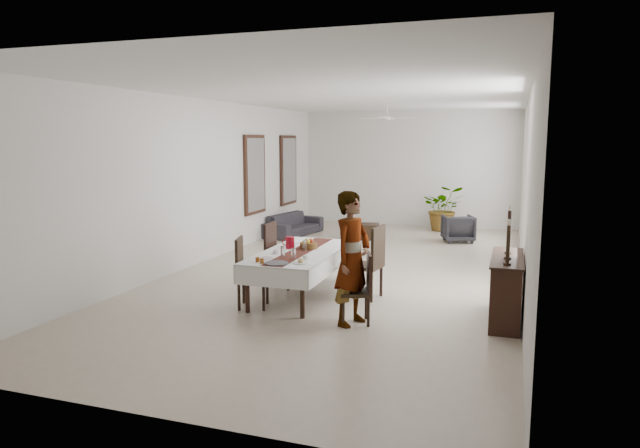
% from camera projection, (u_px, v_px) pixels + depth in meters
% --- Properties ---
extents(floor, '(6.00, 12.00, 0.00)m').
position_uv_depth(floor, '(350.00, 271.00, 10.59)').
color(floor, '#BCAD95').
rests_on(floor, ground).
extents(ceiling, '(6.00, 12.00, 0.02)m').
position_uv_depth(ceiling, '(351.00, 95.00, 10.12)').
color(ceiling, white).
rests_on(ceiling, wall_back).
extents(wall_back, '(6.00, 0.02, 3.20)m').
position_uv_depth(wall_back, '(409.00, 169.00, 15.97)').
color(wall_back, silver).
rests_on(wall_back, floor).
extents(wall_front, '(6.00, 0.02, 3.20)m').
position_uv_depth(wall_front, '(154.00, 238.00, 4.74)').
color(wall_front, silver).
rests_on(wall_front, floor).
extents(wall_left, '(0.02, 12.00, 3.20)m').
position_uv_depth(wall_left, '(205.00, 181.00, 11.31)').
color(wall_left, silver).
rests_on(wall_left, floor).
extents(wall_right, '(0.02, 12.00, 3.20)m').
position_uv_depth(wall_right, '(526.00, 189.00, 9.40)').
color(wall_right, silver).
rests_on(wall_right, floor).
extents(dining_table_top, '(0.96, 2.25, 0.05)m').
position_uv_depth(dining_table_top, '(301.00, 253.00, 8.81)').
color(dining_table_top, black).
rests_on(dining_table_top, table_leg_fl).
extents(table_leg_fl, '(0.07, 0.07, 0.65)m').
position_uv_depth(table_leg_fl, '(247.00, 290.00, 7.99)').
color(table_leg_fl, black).
rests_on(table_leg_fl, floor).
extents(table_leg_fr, '(0.07, 0.07, 0.65)m').
position_uv_depth(table_leg_fr, '(302.00, 295.00, 7.73)').
color(table_leg_fr, black).
rests_on(table_leg_fr, floor).
extents(table_leg_bl, '(0.07, 0.07, 0.65)m').
position_uv_depth(table_leg_bl, '(300.00, 260.00, 9.99)').
color(table_leg_bl, black).
rests_on(table_leg_bl, floor).
extents(table_leg_br, '(0.07, 0.07, 0.65)m').
position_uv_depth(table_leg_br, '(345.00, 263.00, 9.73)').
color(table_leg_br, black).
rests_on(table_leg_br, floor).
extents(tablecloth_top, '(1.13, 2.42, 0.01)m').
position_uv_depth(tablecloth_top, '(301.00, 251.00, 8.81)').
color(tablecloth_top, silver).
rests_on(tablecloth_top, dining_table_top).
extents(tablecloth_drape_left, '(0.04, 2.41, 0.28)m').
position_uv_depth(tablecloth_drape_left, '(268.00, 258.00, 8.99)').
color(tablecloth_drape_left, silver).
rests_on(tablecloth_drape_left, dining_table_top).
extents(tablecloth_drape_right, '(0.04, 2.41, 0.28)m').
position_uv_depth(tablecloth_drape_right, '(335.00, 262.00, 8.66)').
color(tablecloth_drape_right, white).
rests_on(tablecloth_drape_right, dining_table_top).
extents(tablecloth_drape_near, '(1.10, 0.02, 0.28)m').
position_uv_depth(tablecloth_drape_near, '(270.00, 277.00, 7.70)').
color(tablecloth_drape_near, white).
rests_on(tablecloth_drape_near, dining_table_top).
extents(tablecloth_drape_far, '(1.10, 0.02, 0.28)m').
position_uv_depth(tablecloth_drape_far, '(324.00, 246.00, 9.95)').
color(tablecloth_drape_far, white).
rests_on(tablecloth_drape_far, dining_table_top).
extents(table_runner, '(0.35, 2.34, 0.00)m').
position_uv_depth(table_runner, '(301.00, 251.00, 8.80)').
color(table_runner, '#5B241A').
rests_on(table_runner, tablecloth_top).
extents(red_pitcher, '(0.14, 0.14, 0.19)m').
position_uv_depth(red_pitcher, '(290.00, 243.00, 8.99)').
color(red_pitcher, maroon).
rests_on(red_pitcher, tablecloth_top).
extents(pitcher_handle, '(0.11, 0.02, 0.11)m').
position_uv_depth(pitcher_handle, '(285.00, 242.00, 9.02)').
color(pitcher_handle, maroon).
rests_on(pitcher_handle, red_pitcher).
extents(wine_glass_near, '(0.07, 0.07, 0.16)m').
position_uv_depth(wine_glass_near, '(294.00, 254.00, 8.19)').
color(wine_glass_near, white).
rests_on(wine_glass_near, tablecloth_top).
extents(wine_glass_mid, '(0.07, 0.07, 0.16)m').
position_uv_depth(wine_glass_mid, '(283.00, 252.00, 8.34)').
color(wine_glass_mid, white).
rests_on(wine_glass_mid, tablecloth_top).
extents(wine_glass_far, '(0.07, 0.07, 0.16)m').
position_uv_depth(wine_glass_far, '(305.00, 246.00, 8.82)').
color(wine_glass_far, white).
rests_on(wine_glass_far, tablecloth_top).
extents(teacup_right, '(0.08, 0.08, 0.06)m').
position_uv_depth(teacup_right, '(306.00, 257.00, 8.19)').
color(teacup_right, silver).
rests_on(teacup_right, saucer_right).
extents(saucer_right, '(0.14, 0.14, 0.01)m').
position_uv_depth(saucer_right, '(306.00, 259.00, 8.19)').
color(saucer_right, white).
rests_on(saucer_right, tablecloth_top).
extents(teacup_left, '(0.08, 0.08, 0.06)m').
position_uv_depth(teacup_left, '(276.00, 252.00, 8.58)').
color(teacup_left, silver).
rests_on(teacup_left, saucer_left).
extents(saucer_left, '(0.14, 0.14, 0.01)m').
position_uv_depth(saucer_left, '(276.00, 253.00, 8.58)').
color(saucer_left, silver).
rests_on(saucer_left, tablecloth_top).
extents(plate_near_right, '(0.22, 0.22, 0.01)m').
position_uv_depth(plate_near_right, '(301.00, 263.00, 7.92)').
color(plate_near_right, silver).
rests_on(plate_near_right, tablecloth_top).
extents(bread_near_right, '(0.08, 0.08, 0.08)m').
position_uv_depth(bread_near_right, '(301.00, 261.00, 7.92)').
color(bread_near_right, tan).
rests_on(bread_near_right, plate_near_right).
extents(plate_near_left, '(0.22, 0.22, 0.01)m').
position_uv_depth(plate_near_left, '(266.00, 258.00, 8.23)').
color(plate_near_left, silver).
rests_on(plate_near_left, tablecloth_top).
extents(plate_far_left, '(0.22, 0.22, 0.01)m').
position_uv_depth(plate_far_left, '(295.00, 244.00, 9.38)').
color(plate_far_left, white).
rests_on(plate_far_left, tablecloth_top).
extents(serving_tray, '(0.34, 0.34, 0.02)m').
position_uv_depth(serving_tray, '(276.00, 263.00, 7.88)').
color(serving_tray, '#444449').
rests_on(serving_tray, tablecloth_top).
extents(jam_jar_a, '(0.06, 0.06, 0.07)m').
position_uv_depth(jam_jar_a, '(262.00, 261.00, 7.92)').
color(jam_jar_a, '#8C4814').
rests_on(jam_jar_a, tablecloth_top).
extents(jam_jar_b, '(0.06, 0.06, 0.07)m').
position_uv_depth(jam_jar_b, '(258.00, 260.00, 8.00)').
color(jam_jar_b, brown).
rests_on(jam_jar_b, tablecloth_top).
extents(fruit_basket, '(0.28, 0.28, 0.09)m').
position_uv_depth(fruit_basket, '(309.00, 245.00, 9.00)').
color(fruit_basket, brown).
rests_on(fruit_basket, tablecloth_top).
extents(fruit_red, '(0.08, 0.08, 0.08)m').
position_uv_depth(fruit_red, '(311.00, 241.00, 9.00)').
color(fruit_red, '#97280F').
rests_on(fruit_red, fruit_basket).
extents(fruit_green, '(0.07, 0.07, 0.07)m').
position_uv_depth(fruit_green, '(307.00, 241.00, 9.03)').
color(fruit_green, '#487122').
rests_on(fruit_green, fruit_basket).
extents(fruit_yellow, '(0.08, 0.08, 0.08)m').
position_uv_depth(fruit_yellow, '(308.00, 242.00, 8.95)').
color(fruit_yellow, gold).
rests_on(fruit_yellow, fruit_basket).
extents(chair_right_near_seat, '(0.51, 0.51, 0.05)m').
position_uv_depth(chair_right_near_seat, '(355.00, 292.00, 7.52)').
color(chair_right_near_seat, black).
rests_on(chair_right_near_seat, chair_right_near_leg_fl).
extents(chair_right_near_leg_fl, '(0.05, 0.05, 0.39)m').
position_uv_depth(chair_right_near_leg_fl, '(368.00, 312.00, 7.39)').
color(chair_right_near_leg_fl, black).
rests_on(chair_right_near_leg_fl, floor).
extents(chair_right_near_leg_fr, '(0.05, 0.05, 0.39)m').
position_uv_depth(chair_right_near_leg_fr, '(366.00, 305.00, 7.71)').
color(chair_right_near_leg_fr, black).
rests_on(chair_right_near_leg_fr, floor).
extents(chair_right_near_leg_bl, '(0.05, 0.05, 0.39)m').
position_uv_depth(chair_right_near_leg_bl, '(343.00, 312.00, 7.39)').
color(chair_right_near_leg_bl, black).
rests_on(chair_right_near_leg_bl, floor).
extents(chair_right_near_leg_br, '(0.05, 0.05, 0.39)m').
position_uv_depth(chair_right_near_leg_br, '(342.00, 305.00, 7.71)').
color(chair_right_near_leg_br, black).
rests_on(chair_right_near_leg_br, floor).
extents(chair_right_near_back, '(0.17, 0.39, 0.51)m').
position_uv_depth(chair_right_near_back, '(369.00, 272.00, 7.48)').
color(chair_right_near_back, black).
rests_on(chair_right_near_back, chair_right_near_seat).
extents(chair_right_far_seat, '(0.54, 0.54, 0.05)m').
position_uv_depth(chair_right_far_seat, '(365.00, 266.00, 8.73)').
color(chair_right_far_seat, black).
rests_on(chair_right_far_seat, chair_right_far_leg_fl).
extents(chair_right_far_leg_fl, '(0.05, 0.05, 0.47)m').
position_uv_depth(chair_right_far_leg_fl, '(371.00, 287.00, 8.51)').
color(chair_right_far_leg_fl, black).
rests_on(chair_right_far_leg_fl, floor).
extents(chair_right_far_leg_fr, '(0.05, 0.05, 0.47)m').
position_uv_depth(chair_right_far_leg_fr, '(381.00, 281.00, 8.85)').
color(chair_right_far_leg_fr, black).
rests_on(chair_right_far_leg_fr, floor).
extents(chair_right_far_leg_bl, '(0.05, 0.05, 0.47)m').
position_uv_depth(chair_right_far_leg_bl, '(348.00, 284.00, 8.69)').
color(chair_right_far_leg_bl, black).
rests_on(chair_right_far_leg_bl, floor).
extents(chair_right_far_leg_br, '(0.05, 0.05, 0.47)m').
position_uv_depth(chair_right_far_leg_br, '(358.00, 278.00, 9.03)').
color(chair_right_far_leg_br, black).
rests_on(chair_right_far_leg_br, floor).
extents(chair_right_far_back, '(0.12, 0.48, 0.61)m').
position_uv_depth(chair_right_far_back, '(378.00, 246.00, 8.58)').
color(chair_right_far_back, black).
rests_on(chair_right_far_back, chair_right_far_seat).
extents(chair_left_near_seat, '(0.53, 0.53, 0.05)m').
position_uv_depth(chair_left_near_seat, '(253.00, 277.00, 8.24)').
color(chair_left_near_seat, black).
rests_on(chair_left_near_seat, chair_left_near_leg_fl).
extents(chair_left_near_leg_fl, '(0.05, 0.05, 0.43)m').
position_uv_depth(chair_left_near_leg_fl, '(244.00, 289.00, 8.45)').
color(chair_left_near_leg_fl, black).
rests_on(chair_left_near_leg_fl, floor).
extents(chair_left_near_leg_fr, '(0.05, 0.05, 0.43)m').
position_uv_depth(chair_left_near_leg_fr, '(239.00, 296.00, 8.10)').
color(chair_left_near_leg_fr, black).
rests_on(chair_left_near_leg_fr, floor).
extents(chair_left_near_leg_bl, '(0.05, 0.05, 0.43)m').
position_uv_depth(chair_left_near_leg_bl, '(267.00, 290.00, 8.44)').
color(chair_left_near_leg_bl, black).
rests_on(chair_left_near_leg_bl, floor).
extents(chair_left_near_leg_br, '(0.05, 0.05, 0.43)m').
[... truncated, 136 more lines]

